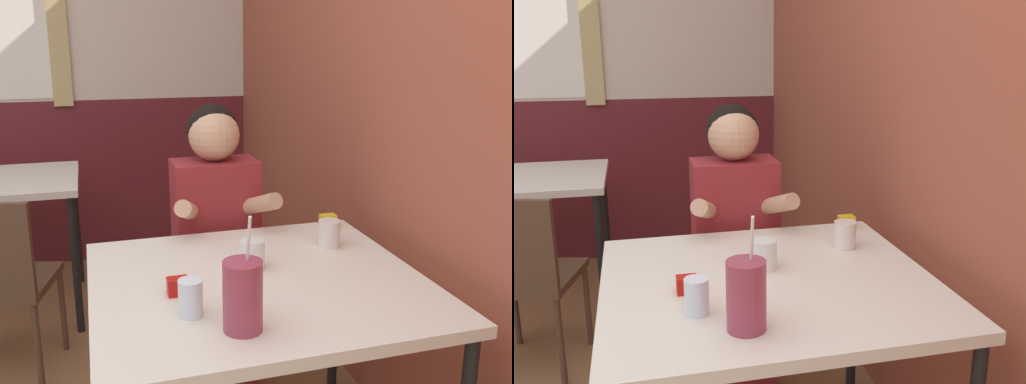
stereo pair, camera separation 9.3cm
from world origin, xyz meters
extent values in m
cube|color=#9E4C38|center=(1.24, 1.39, 1.35)|extent=(0.06, 4.78, 2.70)
cube|color=maroon|center=(0.00, 2.81, 0.55)|extent=(5.41, 0.06, 1.10)
cube|color=tan|center=(0.01, 2.76, 1.55)|extent=(0.12, 0.02, 0.96)
cube|color=beige|center=(0.61, 0.43, 0.75)|extent=(1.00, 0.93, 0.04)
cylinder|color=black|center=(0.14, 0.86, 0.37)|extent=(0.04, 0.04, 0.73)
cylinder|color=black|center=(1.07, 0.86, 0.37)|extent=(0.04, 0.04, 0.73)
cube|color=beige|center=(-0.32, 2.06, 0.75)|extent=(0.78, 0.74, 0.04)
cylinder|color=black|center=(0.03, 1.73, 0.37)|extent=(0.04, 0.04, 0.73)
cylinder|color=black|center=(0.03, 2.40, 0.37)|extent=(0.04, 0.04, 0.73)
cube|color=#4C3323|center=(-0.26, 1.44, 0.44)|extent=(0.49, 0.49, 0.04)
cylinder|color=#4C3323|center=(-0.04, 1.56, 0.21)|extent=(0.03, 0.03, 0.42)
cylinder|color=#4C3323|center=(-0.13, 1.22, 0.21)|extent=(0.03, 0.03, 0.42)
cube|color=maroon|center=(0.61, 1.06, 0.23)|extent=(0.31, 0.20, 0.46)
cube|color=maroon|center=(0.61, 1.06, 0.74)|extent=(0.34, 0.20, 0.56)
sphere|color=black|center=(0.61, 1.08, 1.13)|extent=(0.21, 0.21, 0.21)
sphere|color=tan|center=(0.61, 1.06, 1.12)|extent=(0.20, 0.20, 0.20)
cylinder|color=tan|center=(0.48, 0.92, 0.86)|extent=(0.14, 0.27, 0.15)
cylinder|color=tan|center=(0.75, 0.92, 0.86)|extent=(0.14, 0.27, 0.15)
cylinder|color=#99384C|center=(0.48, 0.13, 0.86)|extent=(0.10, 0.10, 0.18)
cylinder|color=white|center=(0.49, 0.13, 1.00)|extent=(0.01, 0.04, 0.14)
cylinder|color=silver|center=(0.37, 0.25, 0.82)|extent=(0.07, 0.07, 0.10)
cylinder|color=silver|center=(0.61, 0.51, 0.82)|extent=(0.08, 0.08, 0.10)
cylinder|color=silver|center=(0.93, 0.63, 0.82)|extent=(0.08, 0.08, 0.09)
cube|color=#B7140F|center=(0.35, 0.39, 0.80)|extent=(0.06, 0.04, 0.05)
cube|color=yellow|center=(1.01, 0.83, 0.80)|extent=(0.06, 0.04, 0.05)
camera|label=1|loc=(0.14, -1.12, 1.48)|focal=40.00mm
camera|label=2|loc=(0.23, -1.15, 1.48)|focal=40.00mm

